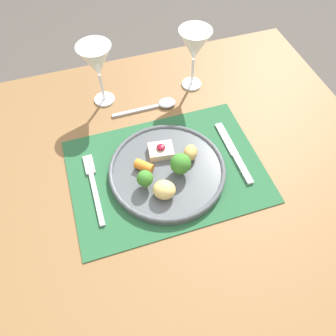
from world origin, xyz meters
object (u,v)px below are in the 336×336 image
Objects in this scene: dinner_plate at (168,170)px; wine_glass_far at (97,62)px; spoon at (160,105)px; fork at (93,183)px; wine_glass_near at (194,47)px; knife at (236,156)px.

wine_glass_far reaches higher than dinner_plate.
fork is at bearing -135.89° from spoon.
wine_glass_near is (0.17, 0.30, 0.12)m from dinner_plate.
dinner_plate reaches higher than spoon.
dinner_plate is at bearing -120.12° from wine_glass_near.
spoon is (0.05, 0.24, -0.01)m from dinner_plate.
wine_glass_near is (-0.01, 0.30, 0.13)m from knife.
fork is 1.11× the size of wine_glass_near.
fork is at bearing -106.74° from wine_glass_far.
wine_glass_far is (-0.15, 0.08, 0.13)m from spoon.
wine_glass_far reaches higher than spoon.
dinner_plate is 0.18m from knife.
dinner_plate is 1.58× the size of wine_glass_far.
spoon reaches higher than fork.
dinner_plate is at bearing -179.65° from knife.
knife is at bearing -58.48° from spoon.
dinner_plate is 0.36m from wine_glass_near.
wine_glass_near reaches higher than dinner_plate.
knife is 1.09× the size of spoon.
knife is 0.33m from wine_glass_near.
spoon is at bearing 77.86° from dinner_plate.
wine_glass_far is at bearing 133.60° from knife.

